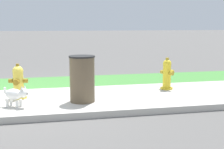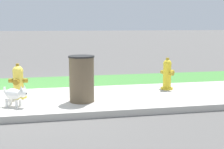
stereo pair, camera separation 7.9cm
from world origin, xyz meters
The scene contains 8 objects.
ground_plane centered at (0.00, 0.00, 0.00)m, with size 120.00×120.00×0.00m, color #5B5956.
sidewalk_pavement centered at (0.00, 0.00, 0.01)m, with size 18.00×2.48×0.01m, color #BCB7AD.
grass_verge centered at (0.00, 2.06, 0.00)m, with size 18.00×1.65×0.01m, color #47893D.
street_curb centered at (0.00, -1.32, 0.06)m, with size 18.00×0.16×0.12m, color #BCB7AD.
fire_hydrant_at_driveway centered at (0.01, 0.33, 0.35)m, with size 0.40×0.38×0.74m.
fire_hydrant_by_grass_verge centered at (3.40, 0.54, 0.37)m, with size 0.35×0.37×0.76m.
small_white_dog centered at (0.01, -0.39, 0.25)m, with size 0.47×0.37×0.43m.
trash_bin centered at (1.28, -0.23, 0.47)m, with size 0.52×0.52×0.93m.
Camera 2 is at (0.65, -6.34, 1.57)m, focal length 50.00 mm.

